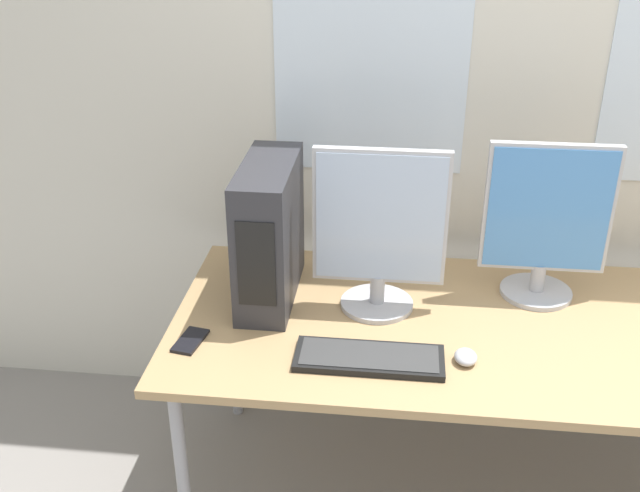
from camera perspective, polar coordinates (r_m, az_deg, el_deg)
The scene contains 8 objects.
wall_back at distance 2.66m, azimuth 16.08°, elevation 12.51°, with size 8.00×0.07×2.70m.
desk at distance 2.41m, azimuth 15.90°, elevation -6.84°, with size 2.23×0.87×0.71m.
pc_tower at distance 2.37m, azimuth -3.89°, elevation 1.06°, with size 0.16×0.44×0.46m.
monitor_main at distance 2.29m, azimuth 4.56°, elevation 1.12°, with size 0.41×0.23×0.53m.
monitor_right_near at distance 2.46m, azimuth 16.85°, elevation 1.71°, with size 0.40×0.23×0.52m.
keyboard at distance 2.16m, azimuth 3.77°, elevation -8.51°, with size 0.43×0.16×0.02m.
mouse at distance 2.18m, azimuth 11.04°, elevation -8.29°, with size 0.07×0.08×0.03m.
cell_phone at distance 2.27m, azimuth -9.86°, elevation -7.12°, with size 0.09×0.14×0.01m.
Camera 1 is at (-0.43, -1.55, 1.96)m, focal length 42.00 mm.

